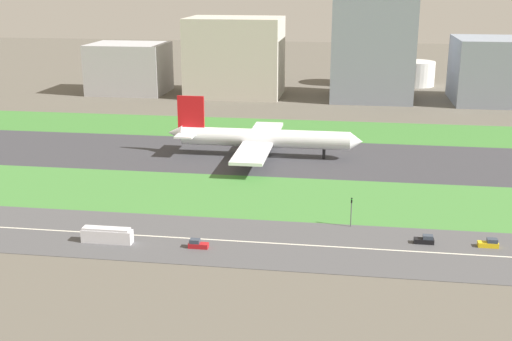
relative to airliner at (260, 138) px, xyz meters
name	(u,v)px	position (x,y,z in m)	size (l,w,h in m)	color
ground_plane	(277,157)	(5.73, 0.00, -6.23)	(800.00, 800.00, 0.00)	#5B564C
runway	(277,157)	(5.73, 0.00, -6.18)	(280.00, 46.00, 0.10)	#38383D
grass_median_north	(289,129)	(5.73, 41.00, -6.18)	(280.00, 36.00, 0.10)	#3D7A33
grass_median_south	(259,196)	(5.73, -41.00, -6.18)	(280.00, 36.00, 0.10)	#427F38
highway	(239,241)	(5.73, -73.00, -6.18)	(280.00, 28.00, 0.10)	#4C4C4F
highway_centerline	(239,241)	(5.73, -73.00, -6.13)	(266.00, 0.50, 0.01)	silver
airliner	(260,138)	(0.00, 0.00, 0.00)	(65.00, 56.00, 19.70)	white
car_4	(197,244)	(-2.78, -78.00, -5.31)	(4.40, 1.80, 2.00)	#B2191E
bus_0	(107,235)	(-23.64, -78.00, -4.41)	(11.60, 2.50, 3.50)	silver
car_5	(425,240)	(47.25, -68.00, -5.31)	(4.40, 1.80, 2.00)	black
car_2	(489,243)	(61.14, -68.00, -5.31)	(4.40, 1.80, 2.00)	yellow
traffic_light	(351,210)	(30.63, -60.01, -1.94)	(0.36, 0.50, 7.20)	#4C4C51
terminal_building	(129,68)	(-84.27, 114.00, 6.33)	(38.14, 30.41, 25.12)	#B2B2B7
hangar_building	(235,57)	(-28.94, 114.00, 13.05)	(46.46, 34.51, 38.57)	beige
office_tower	(373,48)	(38.45, 114.00, 18.64)	(38.54, 36.83, 49.75)	gray
cargo_warehouse	(505,71)	(100.69, 114.00, 8.87)	(47.74, 39.96, 30.20)	gray
fuel_tank_west	(357,68)	(31.42, 159.00, 2.60)	(24.60, 24.60, 17.66)	silver
fuel_tank_centre	(414,73)	(62.93, 159.00, 0.39)	(22.04, 22.04, 13.25)	silver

